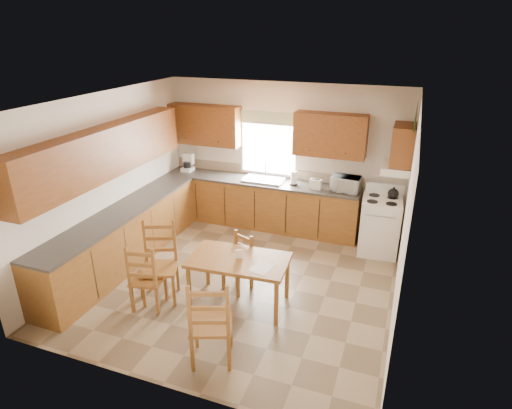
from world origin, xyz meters
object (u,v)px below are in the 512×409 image
(stove, at_px, (379,226))
(microwave, at_px, (346,184))
(chair_near_right, at_px, (211,319))
(chair_far_left, at_px, (159,264))
(chair_near_left, at_px, (147,275))
(chair_far_right, at_px, (237,263))
(dining_table, at_px, (239,281))

(stove, distance_m, microwave, 0.93)
(chair_near_right, bearing_deg, chair_far_left, -55.92)
(microwave, relative_size, chair_far_left, 0.40)
(chair_near_left, height_order, chair_far_left, chair_far_left)
(stove, distance_m, chair_far_left, 3.70)
(chair_near_right, relative_size, chair_far_left, 0.99)
(stove, bearing_deg, chair_far_right, -138.12)
(chair_near_left, distance_m, chair_near_right, 1.40)
(chair_far_left, bearing_deg, chair_near_right, -57.63)
(dining_table, height_order, chair_near_right, chair_near_right)
(stove, relative_size, microwave, 2.08)
(chair_near_left, xyz_separation_m, chair_far_left, (0.05, 0.22, 0.07))
(chair_near_left, height_order, chair_near_right, chair_near_right)
(microwave, bearing_deg, dining_table, -106.98)
(chair_near_left, relative_size, chair_near_right, 0.89)
(stove, distance_m, chair_near_right, 3.66)
(stove, xyz_separation_m, chair_far_right, (-1.82, -1.88, -0.04))
(microwave, xyz_separation_m, chair_far_right, (-1.16, -2.17, -0.63))
(stove, distance_m, dining_table, 2.76)
(stove, xyz_separation_m, microwave, (-0.66, 0.29, 0.59))
(microwave, distance_m, chair_far_right, 2.54)
(dining_table, bearing_deg, microwave, 64.50)
(chair_near_left, bearing_deg, stove, -147.97)
(chair_far_right, bearing_deg, stove, 67.79)
(stove, distance_m, chair_near_left, 3.88)
(stove, height_order, chair_near_left, chair_near_left)
(stove, relative_size, chair_far_left, 0.83)
(chair_near_right, bearing_deg, stove, -135.77)
(dining_table, distance_m, chair_far_right, 0.37)
(stove, xyz_separation_m, chair_near_left, (-2.79, -2.70, 0.02))
(microwave, relative_size, chair_near_left, 0.46)
(chair_near_right, xyz_separation_m, chair_far_left, (-1.20, 0.84, 0.01))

